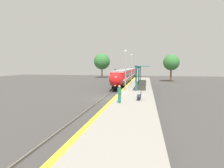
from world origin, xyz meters
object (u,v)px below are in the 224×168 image
Objects in this scene: train at (127,75)px; platform_bench at (140,95)px; person_waiting at (119,94)px; railway_signal at (115,75)px; lamppost_mid at (131,67)px; lamppost_near at (126,68)px.

platform_bench is (4.71, -31.08, -0.68)m from train.
train is 23.12× the size of person_waiting.
lamppost_mid reaches higher than railway_signal.
lamppost_mid reaches higher than train.
train is at bearing 73.42° from railway_signal.
train is at bearing 99.38° from lamppost_mid.
train is 6.81× the size of lamppost_near.
train reaches higher than person_waiting.
platform_bench is at bearing -70.84° from lamppost_near.
platform_bench is 8.00m from lamppost_near.
lamppost_near reaches higher than train.
person_waiting reaches higher than platform_bench.
lamppost_mid is (-2.44, 17.31, 2.98)m from platform_bench.
railway_signal is (-2.29, -7.68, 0.26)m from train.
railway_signal reaches higher than platform_bench.
railway_signal is at bearing 105.56° from lamppost_near.
lamppost_mid is (-0.48, 19.52, 2.51)m from person_waiting.
person_waiting is at bearing -131.43° from platform_bench.
platform_bench is 0.45× the size of railway_signal.
lamppost_mid reaches higher than platform_bench.
person_waiting is 26.12m from railway_signal.
railway_signal reaches higher than train.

